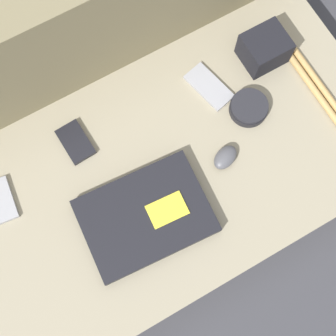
% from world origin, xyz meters
% --- Properties ---
extents(ground_plane, '(8.00, 8.00, 0.00)m').
position_xyz_m(ground_plane, '(0.00, 0.00, 0.00)').
color(ground_plane, '#38383D').
extents(couch_seat, '(1.13, 0.60, 0.14)m').
position_xyz_m(couch_seat, '(0.00, 0.00, 0.07)').
color(couch_seat, gray).
rests_on(couch_seat, ground_plane).
extents(couch_backrest, '(1.13, 0.20, 0.46)m').
position_xyz_m(couch_backrest, '(0.00, 0.40, 0.23)').
color(couch_backrest, '#756B4C').
rests_on(couch_backrest, ground_plane).
extents(laptop, '(0.31, 0.24, 0.03)m').
position_xyz_m(laptop, '(-0.10, -0.08, 0.16)').
color(laptop, black).
rests_on(laptop, couch_seat).
extents(computer_mouse, '(0.08, 0.07, 0.03)m').
position_xyz_m(computer_mouse, '(0.14, -0.04, 0.15)').
color(computer_mouse, '#4C4C51').
rests_on(computer_mouse, couch_seat).
extents(speaker_puck, '(0.10, 0.10, 0.03)m').
position_xyz_m(speaker_puck, '(0.26, 0.04, 0.15)').
color(speaker_puck, black).
rests_on(speaker_puck, couch_seat).
extents(phone_silver, '(0.09, 0.14, 0.01)m').
position_xyz_m(phone_silver, '(0.20, 0.14, 0.14)').
color(phone_silver, '#99999E').
rests_on(phone_silver, couch_seat).
extents(phone_black, '(0.07, 0.11, 0.01)m').
position_xyz_m(phone_black, '(-0.39, 0.13, 0.15)').
color(phone_black, '#99999E').
rests_on(phone_black, couch_seat).
extents(phone_small, '(0.07, 0.11, 0.01)m').
position_xyz_m(phone_small, '(-0.17, 0.18, 0.15)').
color(phone_small, black).
rests_on(phone_small, couch_seat).
extents(camera_pouch, '(0.11, 0.10, 0.08)m').
position_xyz_m(camera_pouch, '(0.37, 0.15, 0.18)').
color(camera_pouch, black).
rests_on(camera_pouch, couch_seat).
extents(drumstick_pair, '(0.04, 0.38, 0.02)m').
position_xyz_m(drumstick_pair, '(0.44, -0.03, 0.15)').
color(drumstick_pair, tan).
rests_on(drumstick_pair, couch_seat).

